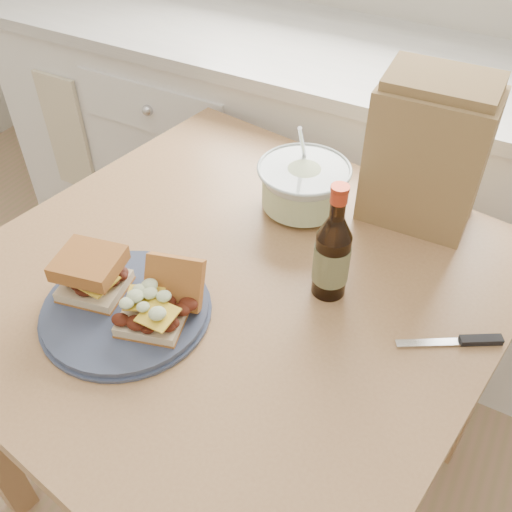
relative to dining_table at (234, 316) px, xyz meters
The scene contains 9 objects.
cabinet_run 0.94m from the dining_table, 99.94° to the left, with size 2.50×0.64×0.94m.
dining_table is the anchor object (origin of this frame).
plate 0.25m from the dining_table, 123.24° to the right, with size 0.31×0.31×0.02m, color #3B4560.
sandwich_left 0.32m from the dining_table, 137.61° to the right, with size 0.13×0.12×0.08m.
sandwich_right 0.24m from the dining_table, 106.55° to the right, with size 0.14×0.18×0.09m.
coleslaw_bowl 0.32m from the dining_table, 84.53° to the left, with size 0.21×0.21×0.20m.
beer_bottle 0.29m from the dining_table, 16.28° to the left, with size 0.07×0.07×0.24m.
knife 0.47m from the dining_table, ahead, with size 0.17×0.11×0.01m.
paper_bag 0.52m from the dining_table, 54.84° to the left, with size 0.23×0.15×0.30m, color olive.
Camera 1 is at (0.59, 0.12, 1.62)m, focal length 40.00 mm.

